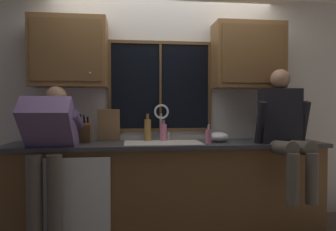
# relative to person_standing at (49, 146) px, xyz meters

# --- Properties ---
(back_wall) EXTENTS (5.61, 0.12, 2.55)m
(back_wall) POSITION_rel_person_standing_xyz_m (1.12, 0.65, 0.34)
(back_wall) COLOR silver
(back_wall) RESTS_ON floor
(window_glass) EXTENTS (1.10, 0.02, 0.95)m
(window_glass) POSITION_rel_person_standing_xyz_m (1.07, 0.58, 0.59)
(window_glass) COLOR black
(window_frame_top) EXTENTS (1.17, 0.02, 0.04)m
(window_frame_top) POSITION_rel_person_standing_xyz_m (1.07, 0.57, 1.08)
(window_frame_top) COLOR brown
(window_frame_bottom) EXTENTS (1.17, 0.02, 0.04)m
(window_frame_bottom) POSITION_rel_person_standing_xyz_m (1.07, 0.57, 0.09)
(window_frame_bottom) COLOR brown
(window_frame_left) EXTENTS (0.03, 0.02, 0.95)m
(window_frame_left) POSITION_rel_person_standing_xyz_m (0.50, 0.57, 0.59)
(window_frame_left) COLOR brown
(window_frame_right) EXTENTS (0.03, 0.02, 0.95)m
(window_frame_right) POSITION_rel_person_standing_xyz_m (1.64, 0.57, 0.59)
(window_frame_right) COLOR brown
(window_mullion_center) EXTENTS (0.02, 0.02, 0.95)m
(window_mullion_center) POSITION_rel_person_standing_xyz_m (1.07, 0.57, 0.59)
(window_mullion_center) COLOR brown
(lower_cabinet_run) EXTENTS (3.21, 0.58, 0.88)m
(lower_cabinet_run) POSITION_rel_person_standing_xyz_m (1.12, 0.30, -0.50)
(lower_cabinet_run) COLOR brown
(lower_cabinet_run) RESTS_ON floor
(countertop) EXTENTS (3.27, 0.62, 0.04)m
(countertop) POSITION_rel_person_standing_xyz_m (1.12, 0.28, -0.04)
(countertop) COLOR #38383D
(countertop) RESTS_ON lower_cabinet_run
(dishwasher_front) EXTENTS (0.60, 0.02, 0.74)m
(dishwasher_front) POSITION_rel_person_standing_xyz_m (0.25, -0.02, -0.48)
(dishwasher_front) COLOR white
(upper_cabinet_left) EXTENTS (0.77, 0.36, 0.72)m
(upper_cabinet_left) POSITION_rel_person_standing_xyz_m (0.10, 0.42, 0.92)
(upper_cabinet_left) COLOR brown
(upper_cabinet_right) EXTENTS (0.77, 0.36, 0.72)m
(upper_cabinet_right) POSITION_rel_person_standing_xyz_m (2.04, 0.42, 0.92)
(upper_cabinet_right) COLOR brown
(sink) EXTENTS (0.80, 0.46, 0.21)m
(sink) POSITION_rel_person_standing_xyz_m (1.07, 0.29, -0.12)
(sink) COLOR white
(sink) RESTS_ON lower_cabinet_run
(faucet) EXTENTS (0.18, 0.09, 0.40)m
(faucet) POSITION_rel_person_standing_xyz_m (1.08, 0.47, 0.23)
(faucet) COLOR silver
(faucet) RESTS_ON countertop
(person_standing) EXTENTS (0.53, 0.71, 1.50)m
(person_standing) POSITION_rel_person_standing_xyz_m (0.00, 0.00, 0.00)
(person_standing) COLOR #595147
(person_standing) RESTS_ON floor
(person_sitting_on_counter) EXTENTS (0.54, 0.61, 1.26)m
(person_sitting_on_counter) POSITION_rel_person_standing_xyz_m (2.27, 0.02, 0.16)
(person_sitting_on_counter) COLOR #595147
(person_sitting_on_counter) RESTS_ON countertop
(knife_block) EXTENTS (0.12, 0.18, 0.32)m
(knife_block) POSITION_rel_person_standing_xyz_m (0.27, 0.36, 0.09)
(knife_block) COLOR brown
(knife_block) RESTS_ON countertop
(cutting_board) EXTENTS (0.24, 0.09, 0.35)m
(cutting_board) POSITION_rel_person_standing_xyz_m (0.50, 0.50, 0.15)
(cutting_board) COLOR #997047
(cutting_board) RESTS_ON countertop
(mixing_bowl) EXTENTS (0.22, 0.22, 0.11)m
(mixing_bowl) POSITION_rel_person_standing_xyz_m (1.67, 0.30, 0.03)
(mixing_bowl) COLOR silver
(mixing_bowl) RESTS_ON countertop
(soap_dispenser) EXTENTS (0.06, 0.07, 0.20)m
(soap_dispenser) POSITION_rel_person_standing_xyz_m (1.52, 0.13, 0.06)
(soap_dispenser) COLOR pink
(soap_dispenser) RESTS_ON countertop
(bottle_green_glass) EXTENTS (0.07, 0.07, 0.31)m
(bottle_green_glass) POSITION_rel_person_standing_xyz_m (0.92, 0.47, 0.11)
(bottle_green_glass) COLOR olive
(bottle_green_glass) RESTS_ON countertop
(bottle_tall_clear) EXTENTS (0.07, 0.07, 0.24)m
(bottle_tall_clear) POSITION_rel_person_standing_xyz_m (1.09, 0.47, 0.08)
(bottle_tall_clear) COLOR pink
(bottle_tall_clear) RESTS_ON countertop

